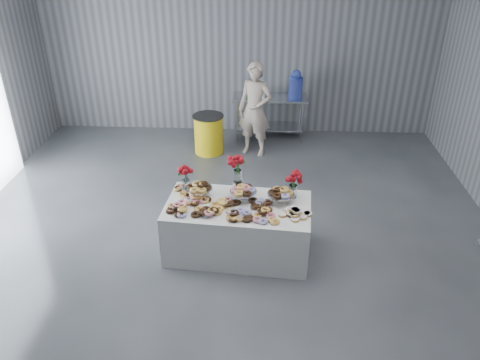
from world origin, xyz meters
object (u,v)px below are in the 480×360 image
object	(u,v)px
prep_table	(270,110)
trash_barrel	(209,134)
display_table	(238,228)
water_jug	(296,85)
person	(255,110)

from	to	relation	value
prep_table	trash_barrel	distance (m)	1.43
display_table	prep_table	world-z (taller)	prep_table
prep_table	water_jug	bearing A→B (deg)	-0.00
water_jug	person	distance (m)	1.13
water_jug	person	bearing A→B (deg)	-135.78
prep_table	trash_barrel	xyz separation A→B (m)	(-1.18, -0.77, -0.23)
prep_table	trash_barrel	bearing A→B (deg)	-146.90
water_jug	trash_barrel	size ratio (longest dim) A/B	0.72
person	display_table	bearing A→B (deg)	-71.88
person	trash_barrel	bearing A→B (deg)	-159.15
display_table	person	xyz separation A→B (m)	(0.14, 3.13, 0.52)
display_table	prep_table	size ratio (longest dim) A/B	1.27
person	trash_barrel	xyz separation A→B (m)	(-0.89, -0.00, -0.51)
prep_table	person	distance (m)	0.87
trash_barrel	display_table	bearing A→B (deg)	-76.58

